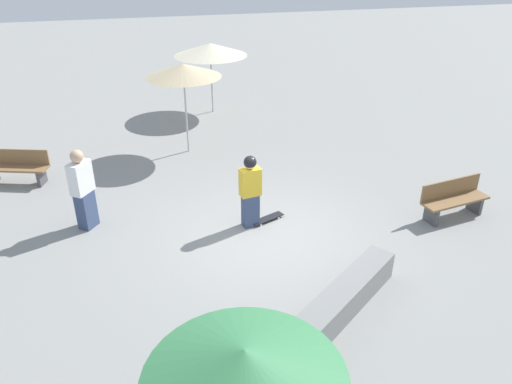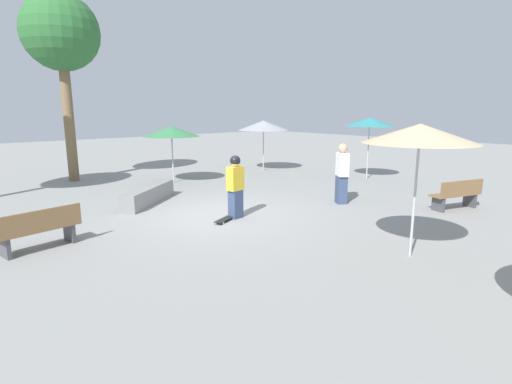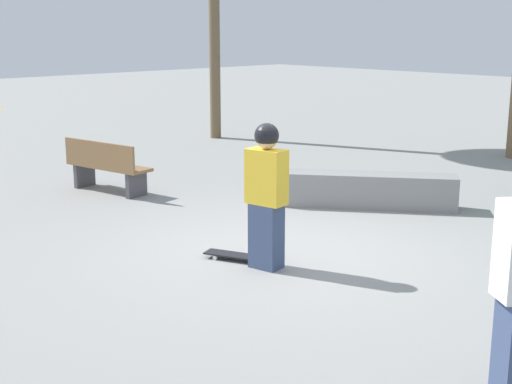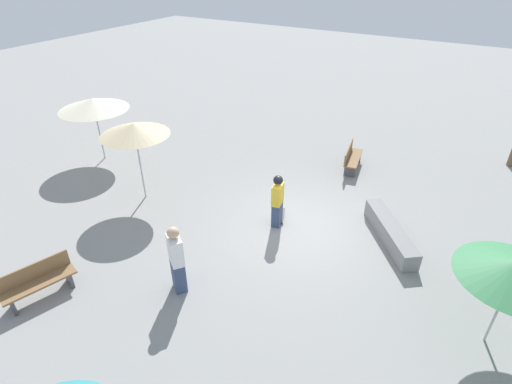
{
  "view_description": "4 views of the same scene",
  "coord_description": "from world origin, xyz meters",
  "px_view_note": "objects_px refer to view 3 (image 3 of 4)",
  "views": [
    {
      "loc": [
        2.27,
        8.52,
        5.74
      ],
      "look_at": [
        0.03,
        -0.7,
        0.7
      ],
      "focal_mm": 35.0,
      "sensor_mm": 36.0,
      "label": 1
    },
    {
      "loc": [
        -6.02,
        -8.45,
        2.79
      ],
      "look_at": [
        0.67,
        -0.78,
        0.66
      ],
      "focal_mm": 28.0,
      "sensor_mm": 36.0,
      "label": 2
    },
    {
      "loc": [
        5.67,
        -5.83,
        2.66
      ],
      "look_at": [
        -0.22,
        -0.3,
        0.77
      ],
      "focal_mm": 50.0,
      "sensor_mm": 36.0,
      "label": 3
    },
    {
      "loc": [
        8.62,
        3.76,
        6.96
      ],
      "look_at": [
        0.72,
        -0.92,
        1.28
      ],
      "focal_mm": 28.0,
      "sensor_mm": 36.0,
      "label": 4
    }
  ],
  "objects_px": {
    "skater_main": "(266,191)",
    "bench_near": "(106,167)",
    "skateboard": "(237,256)",
    "concrete_ledge": "(367,190)"
  },
  "relations": [
    {
      "from": "skater_main",
      "to": "bench_near",
      "type": "height_order",
      "value": "skater_main"
    },
    {
      "from": "skateboard",
      "to": "concrete_ledge",
      "type": "distance_m",
      "value": 3.15
    },
    {
      "from": "skater_main",
      "to": "bench_near",
      "type": "relative_size",
      "value": 0.99
    },
    {
      "from": "skateboard",
      "to": "bench_near",
      "type": "height_order",
      "value": "bench_near"
    },
    {
      "from": "skater_main",
      "to": "skateboard",
      "type": "bearing_deg",
      "value": 0.63
    },
    {
      "from": "skateboard",
      "to": "bench_near",
      "type": "distance_m",
      "value": 4.14
    },
    {
      "from": "concrete_ledge",
      "to": "bench_near",
      "type": "relative_size",
      "value": 1.44
    },
    {
      "from": "bench_near",
      "to": "concrete_ledge",
      "type": "bearing_deg",
      "value": 23.67
    },
    {
      "from": "skateboard",
      "to": "bench_near",
      "type": "relative_size",
      "value": 0.49
    },
    {
      "from": "skater_main",
      "to": "concrete_ledge",
      "type": "height_order",
      "value": "skater_main"
    }
  ]
}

